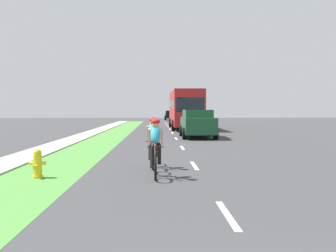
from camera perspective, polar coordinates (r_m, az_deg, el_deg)
The scene contains 11 objects.
ground_plane at distance 21.97m, azimuth 1.42°, elevation -2.18°, with size 120.00×120.00×0.00m, color #38383A.
grass_verge at distance 22.17m, azimuth -9.92°, elevation -2.17°, with size 2.28×70.00×0.01m, color #478438.
sidewalk_concrete at distance 22.50m, azimuth -14.59°, elevation -2.14°, with size 1.42×70.00×0.10m, color #9E998E.
lane_markings_center at distance 25.96m, azimuth 0.93°, elevation -1.45°, with size 0.12×52.20×0.01m.
fire_hydrant_yellow at distance 10.46m, azimuth -19.36°, elevation -5.49°, with size 0.44×0.38×0.76m.
cyclist_lead at distance 9.92m, azimuth -1.92°, elevation -3.22°, with size 0.42×1.72×1.58m.
cyclist_trailing at distance 11.55m, azimuth -2.30°, elevation -2.41°, with size 0.42×1.72×1.58m.
suv_dark_green at distance 24.00m, azimuth 4.54°, elevation 0.48°, with size 2.15×4.70×1.79m.
bus_red at distance 35.23m, azimuth 2.59°, elevation 2.81°, with size 2.78×11.60×3.48m.
sedan_blue at distance 54.42m, azimuth 1.24°, elevation 1.44°, with size 1.98×4.30×1.52m.
pickup_black at distance 64.23m, azimuth 0.47°, elevation 1.66°, with size 2.22×5.10×1.64m.
Camera 1 is at (-1.21, -1.87, 1.81)m, focal length 39.78 mm.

